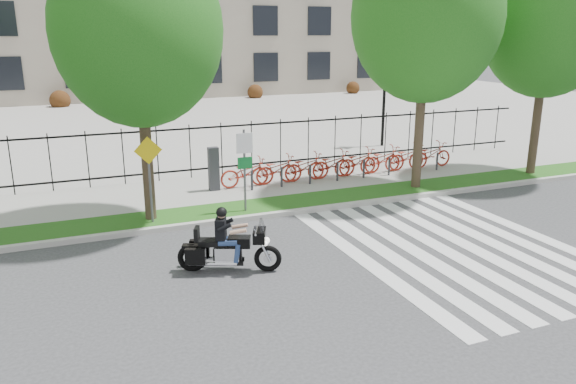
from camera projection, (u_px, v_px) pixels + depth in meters
name	position (u px, v px, depth m)	size (l,w,h in m)	color
ground	(283.00, 277.00, 12.88)	(120.00, 120.00, 0.00)	#343436
curb	(231.00, 220.00, 16.50)	(60.00, 0.20, 0.15)	#B4B2AA
grass_verge	(223.00, 212.00, 17.26)	(60.00, 1.50, 0.15)	#174A12
sidewalk	(203.00, 191.00, 19.48)	(60.00, 3.50, 0.15)	#9C9992
plaza	(134.00, 121.00, 35.08)	(80.00, 34.00, 0.10)	#9C9992
crosswalk_stripes	(454.00, 247.00, 14.64)	(5.70, 8.00, 0.01)	silver
iron_fence	(190.00, 151.00, 20.74)	(30.00, 0.06, 2.00)	black
lamp_post_right	(385.00, 81.00, 26.33)	(1.06, 0.70, 4.25)	black
street_tree_1	(138.00, 30.00, 14.98)	(4.56, 4.56, 7.94)	#372A1E
street_tree_2	(426.00, 16.00, 18.24)	(4.91, 4.91, 8.59)	#372A1E
street_tree_3	(548.00, 23.00, 20.23)	(4.68, 4.68, 8.26)	#372A1E
bike_share_station	(343.00, 163.00, 21.05)	(10.05, 0.88, 1.50)	#2D2D33
sign_pole_regulatory	(245.00, 160.00, 16.69)	(0.50, 0.09, 2.50)	#59595B
sign_pole_warning	(149.00, 168.00, 15.67)	(0.78, 0.09, 2.49)	#59595B
motorcycle_rider	(228.00, 246.00, 13.02)	(2.29, 1.30, 1.89)	black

